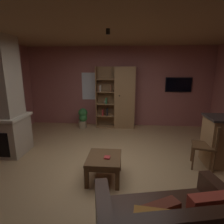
# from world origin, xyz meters

# --- Properties ---
(floor) EXTENTS (6.08, 5.67, 0.02)m
(floor) POSITION_xyz_m (0.00, 0.00, -0.01)
(floor) COLOR tan
(floor) RESTS_ON ground
(wall_back) EXTENTS (6.20, 0.06, 2.62)m
(wall_back) POSITION_xyz_m (0.00, 2.87, 1.31)
(wall_back) COLOR #9E5B56
(wall_back) RESTS_ON ground
(ceiling) EXTENTS (6.08, 5.67, 0.02)m
(ceiling) POSITION_xyz_m (0.00, 0.00, 2.63)
(ceiling) COLOR #8E6B47
(window_pane_back) EXTENTS (0.68, 0.01, 0.91)m
(window_pane_back) POSITION_xyz_m (-0.89, 2.83, 1.33)
(window_pane_back) COLOR white
(stone_fireplace) EXTENTS (1.00, 0.82, 2.62)m
(stone_fireplace) POSITION_xyz_m (-2.49, 0.43, 1.18)
(stone_fireplace) COLOR tan
(stone_fireplace) RESTS_ON ground
(bookshelf_cabinet) EXTENTS (1.26, 0.41, 1.98)m
(bookshelf_cabinet) POSITION_xyz_m (0.14, 2.59, 0.98)
(bookshelf_cabinet) COLOR #997047
(bookshelf_cabinet) RESTS_ON ground
(coffee_table) EXTENTS (0.59, 0.67, 0.43)m
(coffee_table) POSITION_xyz_m (-0.07, -0.40, 0.34)
(coffee_table) COLOR brown
(coffee_table) RESTS_ON ground
(table_book_0) EXTENTS (0.11, 0.11, 0.02)m
(table_book_0) POSITION_xyz_m (-0.01, -0.45, 0.44)
(table_book_0) COLOR #B22D2D
(table_book_0) RESTS_ON coffee_table
(dining_chair) EXTENTS (0.51, 0.51, 0.92)m
(dining_chair) POSITION_xyz_m (1.92, 0.14, 0.53)
(dining_chair) COLOR brown
(dining_chair) RESTS_ON ground
(potted_floor_plant) EXTENTS (0.30, 0.31, 0.65)m
(potted_floor_plant) POSITION_xyz_m (-1.13, 2.39, 0.35)
(potted_floor_plant) COLOR #9E896B
(potted_floor_plant) RESTS_ON ground
(wall_mounted_tv) EXTENTS (0.83, 0.06, 0.46)m
(wall_mounted_tv) POSITION_xyz_m (1.95, 2.80, 1.41)
(wall_mounted_tv) COLOR black
(track_light_spot_1) EXTENTS (0.07, 0.07, 0.09)m
(track_light_spot_1) POSITION_xyz_m (-0.03, -0.08, 2.55)
(track_light_spot_1) COLOR black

